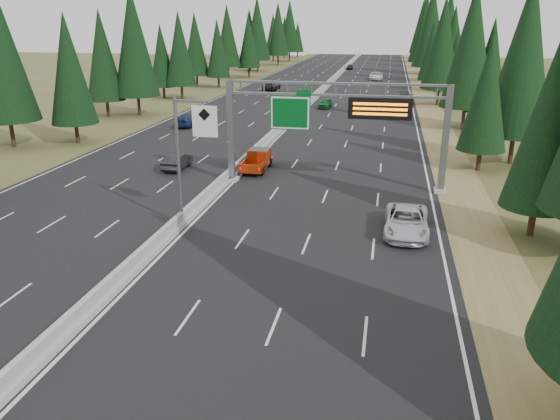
{
  "coord_description": "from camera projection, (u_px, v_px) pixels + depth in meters",
  "views": [
    {
      "loc": [
        12.1,
        -4.84,
        12.03
      ],
      "look_at": [
        7.17,
        20.0,
        3.23
      ],
      "focal_mm": 35.0,
      "sensor_mm": 36.0,
      "label": 1
    }
  ],
  "objects": [
    {
      "name": "red_pickup",
      "position": [
        258.0,
        159.0,
        46.21
      ],
      "size": [
        1.8,
        5.04,
        1.64
      ],
      "color": "black",
      "rests_on": "road"
    },
    {
      "name": "car_onc_blue",
      "position": [
        189.0,
        120.0,
        65.26
      ],
      "size": [
        2.31,
        5.07,
        1.44
      ],
      "primitive_type": "imported",
      "rotation": [
        0.0,
        0.0,
        3.08
      ],
      "color": "navy",
      "rests_on": "road"
    },
    {
      "name": "car_ahead_white",
      "position": [
        376.0,
        76.0,
        116.19
      ],
      "size": [
        2.76,
        5.92,
        1.64
      ],
      "primitive_type": "imported",
      "rotation": [
        0.0,
        0.0,
        0.01
      ],
      "color": "white",
      "rests_on": "road"
    },
    {
      "name": "tree_row_right",
      "position": [
        465.0,
        41.0,
        74.54
      ],
      "size": [
        11.94,
        240.98,
        18.97
      ],
      "color": "black",
      "rests_on": "ground"
    },
    {
      "name": "car_onc_near",
      "position": [
        177.0,
        161.0,
        46.35
      ],
      "size": [
        1.5,
        4.14,
        1.36
      ],
      "primitive_type": "imported",
      "rotation": [
        0.0,
        0.0,
        3.16
      ],
      "color": "black",
      "rests_on": "road"
    },
    {
      "name": "silver_minivan",
      "position": [
        406.0,
        221.0,
        32.18
      ],
      "size": [
        2.62,
        5.53,
        1.53
      ],
      "primitive_type": "imported",
      "rotation": [
        0.0,
        0.0,
        -0.02
      ],
      "color": "silver",
      "rests_on": "road"
    },
    {
      "name": "hov_sign_pole",
      "position": [
        187.0,
        152.0,
        32.13
      ],
      "size": [
        2.8,
        0.5,
        8.0
      ],
      "color": "slate",
      "rests_on": "road"
    },
    {
      "name": "median_barrier",
      "position": [
        310.0,
        100.0,
        84.64
      ],
      "size": [
        0.7,
        260.0,
        0.85
      ],
      "color": "#9B9B96",
      "rests_on": "road"
    },
    {
      "name": "sign_gantry",
      "position": [
        343.0,
        119.0,
        39.61
      ],
      "size": [
        16.75,
        0.98,
        7.8
      ],
      "color": "slate",
      "rests_on": "road"
    },
    {
      "name": "shoulder_right",
      "position": [
        428.0,
        106.0,
        81.49
      ],
      "size": [
        3.6,
        260.0,
        0.06
      ],
      "primitive_type": "cube",
      "color": "olive",
      "rests_on": "ground"
    },
    {
      "name": "road",
      "position": [
        310.0,
        102.0,
        84.76
      ],
      "size": [
        32.0,
        260.0,
        0.08
      ],
      "primitive_type": "cube",
      "color": "black",
      "rests_on": "ground"
    },
    {
      "name": "car_ahead_far",
      "position": [
        350.0,
        67.0,
        141.36
      ],
      "size": [
        1.61,
        3.92,
        1.33
      ],
      "primitive_type": "imported",
      "rotation": [
        0.0,
        0.0,
        -0.01
      ],
      "color": "black",
      "rests_on": "road"
    },
    {
      "name": "car_ahead_dkgrey",
      "position": [
        405.0,
        98.0,
        82.84
      ],
      "size": [
        2.27,
        5.43,
        1.57
      ],
      "primitive_type": "imported",
      "rotation": [
        0.0,
        0.0,
        0.01
      ],
      "color": "black",
      "rests_on": "road"
    },
    {
      "name": "tree_row_left",
      "position": [
        109.0,
        44.0,
        66.4
      ],
      "size": [
        12.5,
        240.84,
        18.98
      ],
      "color": "black",
      "rests_on": "ground"
    },
    {
      "name": "car_onc_far",
      "position": [
        272.0,
        86.0,
        99.31
      ],
      "size": [
        2.62,
        5.41,
        1.48
      ],
      "primitive_type": "imported",
      "rotation": [
        0.0,
        0.0,
        3.11
      ],
      "color": "black",
      "rests_on": "road"
    },
    {
      "name": "shoulder_left",
      "position": [
        201.0,
        99.0,
        88.04
      ],
      "size": [
        3.6,
        260.0,
        0.06
      ],
      "primitive_type": "cube",
      "color": "#504F25",
      "rests_on": "ground"
    },
    {
      "name": "car_onc_white",
      "position": [
        297.0,
        100.0,
        81.61
      ],
      "size": [
        2.06,
        4.38,
        1.45
      ],
      "primitive_type": "imported",
      "rotation": [
        0.0,
        0.0,
        3.22
      ],
      "color": "silver",
      "rests_on": "road"
    },
    {
      "name": "car_ahead_dkred",
      "position": [
        396.0,
        109.0,
        72.54
      ],
      "size": [
        1.79,
        5.02,
        1.65
      ],
      "primitive_type": "imported",
      "rotation": [
        0.0,
        0.0,
        0.01
      ],
      "color": "#561C0C",
      "rests_on": "road"
    },
    {
      "name": "car_ahead_green",
      "position": [
        325.0,
        103.0,
        78.86
      ],
      "size": [
        1.94,
        4.11,
        1.36
      ],
      "primitive_type": "imported",
      "rotation": [
        0.0,
        0.0,
        -0.08
      ],
      "color": "#16642B",
      "rests_on": "road"
    }
  ]
}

